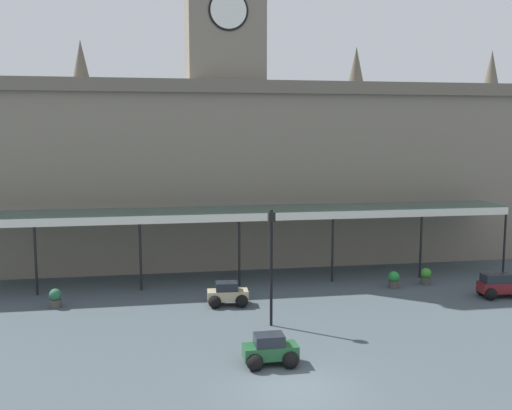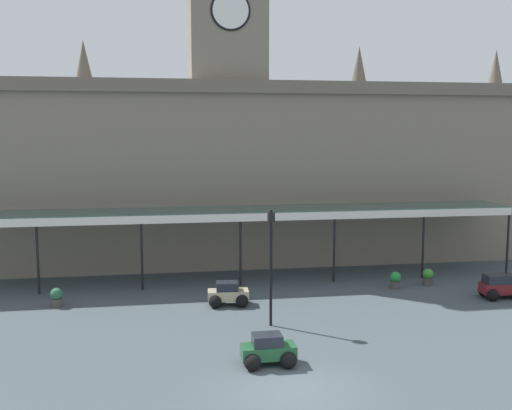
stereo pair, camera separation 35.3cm
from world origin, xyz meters
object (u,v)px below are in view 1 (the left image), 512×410
Objects in this scene: car_green_sedan at (270,352)px; car_maroon_estate at (500,287)px; planter_by_canopy at (394,279)px; car_beige_sedan at (228,295)px; victorian_lamppost at (271,255)px; planter_near_kerb at (55,298)px; planter_forecourt_centre at (426,276)px.

car_maroon_estate reaches higher than car_green_sedan.
car_green_sedan is at bearing -133.59° from planter_by_canopy.
car_beige_sedan is 4.69m from victorian_lamppost.
car_beige_sedan is at bearing 114.48° from victorian_lamppost.
car_maroon_estate is at bearing -29.19° from planter_by_canopy.
victorian_lamppost is at bearing -24.01° from planter_near_kerb.
car_maroon_estate is 4.06m from planter_forecourt_centre.
planter_near_kerb is (-20.24, -0.95, 0.00)m from planter_forecourt_centre.
car_beige_sedan is at bearing -170.30° from planter_forecourt_centre.
car_green_sedan is 15.30m from car_maroon_estate.
car_maroon_estate is 5.49m from planter_by_canopy.
car_maroon_estate reaches higher than planter_forecourt_centre.
car_green_sedan is 12.98m from planter_by_canopy.
planter_by_canopy is (18.12, 0.56, 0.00)m from planter_near_kerb.
victorian_lamppost reaches higher than car_green_sedan.
car_green_sedan is 14.78m from planter_forecourt_centre.
car_maroon_estate reaches higher than car_beige_sedan.
car_green_sedan is at bearing -138.52° from planter_forecourt_centre.
planter_by_canopy is at bearing 9.56° from car_beige_sedan.
victorian_lamppost is 9.90m from planter_by_canopy.
planter_forecourt_centre is 20.26m from planter_near_kerb.
car_maroon_estate is (13.74, 6.72, 0.06)m from car_green_sedan.
victorian_lamppost is at bearing -147.85° from planter_by_canopy.
car_maroon_estate is 2.39× the size of planter_by_canopy.
planter_forecourt_centre is 1.00× the size of planter_near_kerb.
car_green_sedan is 12.74m from planter_near_kerb.
car_beige_sedan is at bearing 175.79° from car_maroon_estate.
car_green_sedan is at bearing -43.95° from planter_near_kerb.
victorian_lamppost is at bearing -169.51° from car_maroon_estate.
car_maroon_estate is at bearing -4.21° from car_beige_sedan.
planter_near_kerb is (-8.52, 1.06, -0.01)m from car_beige_sedan.
car_maroon_estate is at bearing 10.49° from victorian_lamppost.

